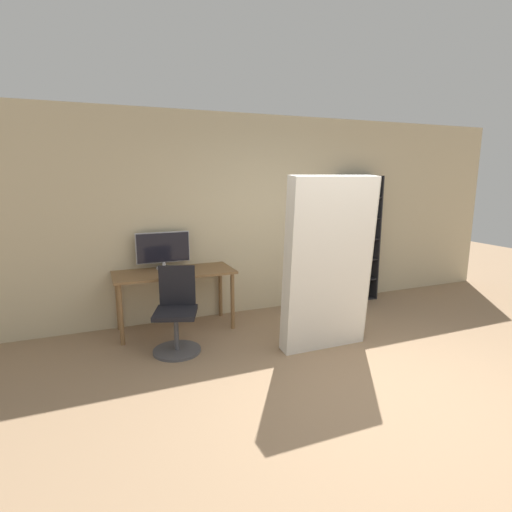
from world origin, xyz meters
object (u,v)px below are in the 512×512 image
at_px(mattress_near, 329,265).
at_px(monitor, 163,249).
at_px(office_chair, 177,318).
at_px(bookshelf, 352,240).

bearing_deg(mattress_near, monitor, 137.42).
distance_m(office_chair, bookshelf, 3.03).
xyz_separation_m(office_chair, bookshelf, (2.86, 0.82, 0.56)).
distance_m(monitor, mattress_near, 2.08).
bearing_deg(office_chair, mattress_near, -20.48).
bearing_deg(monitor, office_chair, -91.50).
bearing_deg(office_chair, monitor, 88.50).
relative_size(office_chair, bookshelf, 0.49).
xyz_separation_m(monitor, bookshelf, (2.84, -0.00, -0.06)).
height_order(office_chair, mattress_near, mattress_near).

